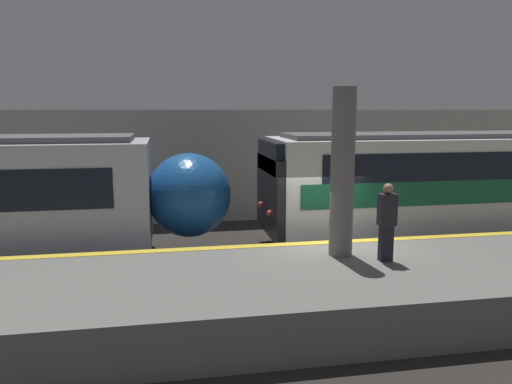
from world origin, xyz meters
name	(u,v)px	position (x,y,z in m)	size (l,w,h in m)	color
ground_plane	(333,278)	(0.00, 0.00, 0.00)	(120.00, 120.00, 0.00)	#282623
platform	(366,288)	(0.00, -2.13, 0.50)	(40.00, 4.26, 1.02)	slate
station_rear_barrier	(274,165)	(0.00, 7.16, 2.15)	(50.00, 0.15, 4.30)	#9E998E
support_pillar_near	(342,173)	(-0.27, -1.21, 2.91)	(0.54, 0.54, 3.81)	slate
person_waiting	(387,220)	(0.55, -1.84, 1.93)	(0.38, 0.24, 1.74)	black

